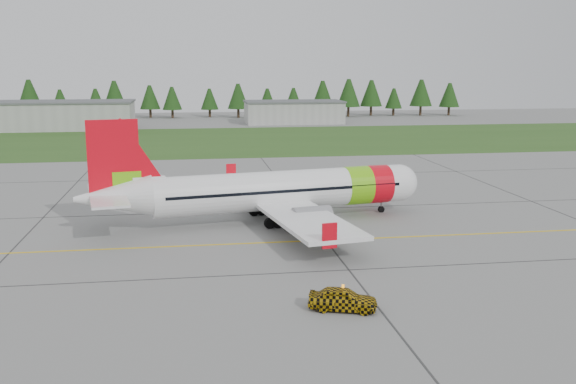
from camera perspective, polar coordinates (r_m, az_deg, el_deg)
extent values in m
plane|color=gray|center=(44.73, -7.20, -7.50)|extent=(320.00, 320.00, 0.00)
cylinder|color=white|center=(59.63, -0.43, 0.17)|extent=(24.39, 7.77, 3.62)
sphere|color=white|center=(64.37, 9.82, 0.83)|extent=(3.62, 3.62, 3.62)
cone|color=white|center=(56.77, -15.28, -0.45)|extent=(7.03, 4.69, 3.62)
cube|color=black|center=(64.45, 10.05, 1.13)|extent=(1.88, 2.63, 0.52)
cylinder|color=#72CE0F|center=(62.32, 6.06, 0.59)|extent=(3.02, 4.06, 3.70)
cylinder|color=red|center=(63.27, 7.90, 0.71)|extent=(2.65, 4.00, 3.70)
cube|color=white|center=(59.70, -0.85, -0.81)|extent=(10.20, 30.13, 0.33)
cube|color=red|center=(73.33, -5.08, 1.80)|extent=(1.13, 0.36, 1.86)
cube|color=red|center=(45.78, 3.71, -3.90)|extent=(1.13, 0.36, 1.86)
cylinder|color=gray|center=(64.97, -1.06, -0.29)|extent=(3.63, 2.50, 1.95)
cylinder|color=gray|center=(55.56, 2.13, -2.27)|extent=(3.63, 2.50, 1.95)
cube|color=red|center=(56.25, -15.25, 2.66)|extent=(4.26, 1.07, 7.05)
cube|color=#72CE0F|center=(56.64, -14.11, 0.68)|extent=(2.44, 0.80, 2.23)
cube|color=white|center=(56.70, -15.75, -0.25)|extent=(4.78, 11.03, 0.20)
cylinder|color=slate|center=(63.95, 8.29, -1.23)|extent=(0.17, 0.17, 1.30)
cylinder|color=black|center=(64.02, 8.28, -1.52)|extent=(0.67, 0.37, 0.63)
cylinder|color=slate|center=(62.07, -2.40, -1.28)|extent=(0.20, 0.20, 1.76)
cylinder|color=black|center=(62.05, -2.73, -1.66)|extent=(1.02, 0.58, 0.97)
cylinder|color=slate|center=(57.22, -0.94, -2.34)|extent=(0.20, 0.20, 1.76)
cylinder|color=black|center=(57.21, -1.29, -2.76)|extent=(1.02, 0.58, 0.97)
imported|color=gold|center=(38.13, 4.93, -7.55)|extent=(1.83, 1.99, 4.08)
cube|color=#30561E|center=(125.21, -8.24, 4.53)|extent=(320.00, 50.00, 0.03)
cube|color=gold|center=(52.37, -7.44, -4.70)|extent=(120.00, 0.25, 0.02)
cube|color=#A8A8A3|center=(155.57, -19.56, 6.38)|extent=(32.00, 14.00, 6.00)
cube|color=#A8A8A3|center=(162.87, 0.50, 7.07)|extent=(24.00, 12.00, 5.20)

